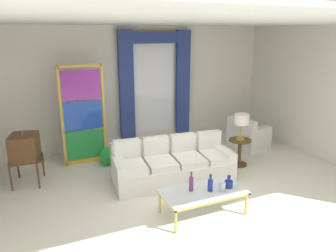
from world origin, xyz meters
TOP-DOWN VIEW (x-y plane):
  - ground_plane at (0.00, 0.00)m, footprint 16.00×16.00m
  - wall_rear at (0.00, 3.06)m, footprint 8.00×0.12m
  - wall_right at (3.66, 0.60)m, footprint 0.12×7.00m
  - ceiling_slab at (0.00, 0.80)m, footprint 8.00×7.60m
  - curtained_window at (0.52, 2.89)m, footprint 2.00×0.17m
  - couch_white_long at (-0.00, 0.70)m, footprint 2.41×1.14m
  - coffee_table at (-0.09, -0.69)m, footprint 1.33×0.69m
  - bottle_blue_decanter at (0.19, -0.81)m, footprint 0.10×0.10m
  - bottle_crystal_tall at (0.01, -0.74)m, footprint 0.08×0.08m
  - bottle_amber_squat at (0.35, -0.75)m, footprint 0.14×0.14m
  - bottle_ruby_flask at (-0.27, -0.62)m, footprint 0.07×0.07m
  - vintage_tv at (-2.66, 1.63)m, footprint 0.62×0.68m
  - armchair_white at (2.50, 1.58)m, footprint 0.99×0.97m
  - stained_glass_divider at (-1.43, 2.23)m, footprint 0.95×0.05m
  - peacock_figurine at (-0.98, 1.78)m, footprint 0.44×0.60m
  - round_side_table at (1.64, 0.73)m, footprint 0.48×0.48m
  - table_lamp_brass at (1.64, 0.73)m, footprint 0.32×0.32m

SIDE VIEW (x-z plane):
  - ground_plane at x=0.00m, z-range 0.00..0.00m
  - peacock_figurine at x=-0.98m, z-range -0.03..0.47m
  - armchair_white at x=2.50m, z-range -0.11..0.69m
  - couch_white_long at x=0.00m, z-range -0.12..0.74m
  - round_side_table at x=1.64m, z-range 0.06..0.65m
  - coffee_table at x=-0.09m, z-range 0.17..0.58m
  - bottle_amber_squat at x=0.35m, z-range 0.37..0.59m
  - bottle_blue_decanter at x=0.19m, z-range 0.38..0.61m
  - bottle_crystal_tall at x=0.01m, z-range 0.38..0.67m
  - bottle_ruby_flask at x=-0.27m, z-range 0.38..0.71m
  - vintage_tv at x=-2.66m, z-range 0.06..1.40m
  - table_lamp_brass at x=1.64m, z-range 0.74..1.31m
  - stained_glass_divider at x=-1.43m, z-range -0.04..2.16m
  - wall_rear at x=0.00m, z-range 0.00..3.00m
  - wall_right at x=3.66m, z-range 0.00..3.00m
  - curtained_window at x=0.52m, z-range 0.39..3.09m
  - ceiling_slab at x=0.00m, z-range 3.00..3.04m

